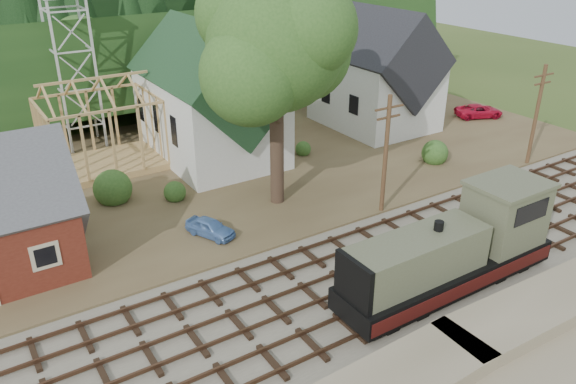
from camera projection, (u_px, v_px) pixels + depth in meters
ground at (345, 286)px, 29.31m from camera, size 140.00×140.00×0.00m
railroad_bed at (345, 285)px, 29.28m from camera, size 64.00×11.00×0.16m
village_flat at (200, 170)px, 42.94m from camera, size 64.00×26.00×0.30m
hillside at (108, 99)px, 61.25m from camera, size 70.00×28.96×12.74m
ridge at (72, 70)px, 73.42m from camera, size 80.00×20.00×12.00m
church at (211, 97)px, 43.03m from camera, size 8.40×15.17×13.00m
farmhouse at (376, 76)px, 50.45m from camera, size 8.40×10.80×10.60m
timber_frame at (101, 131)px, 41.72m from camera, size 8.20×6.20×6.99m
lattice_tower at (66, 26)px, 43.38m from camera, size 3.20×3.20×12.12m
big_tree at (278, 52)px, 33.65m from camera, size 10.90×8.40×14.70m
telegraph_pole_near at (386, 154)px, 34.86m from camera, size 2.20×0.28×8.00m
telegraph_pole_far at (536, 114)px, 42.17m from camera, size 2.20×0.28×8.00m
locomotive at (456, 251)px, 28.34m from camera, size 12.54×3.13×5.00m
car_blue at (210, 227)px, 33.32m from camera, size 2.50×3.42×1.08m
car_red at (479, 111)px, 54.04m from camera, size 4.96×3.68×1.25m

